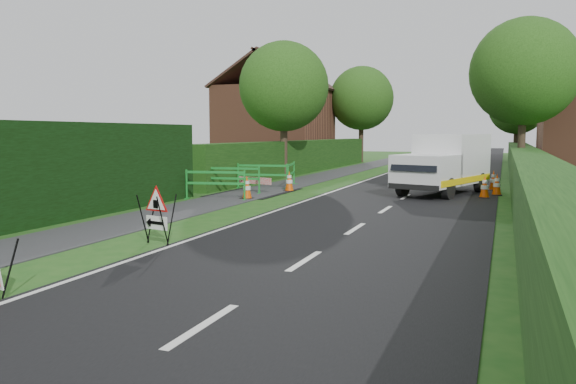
# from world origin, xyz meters

# --- Properties ---
(ground) EXTENTS (120.00, 120.00, 0.00)m
(ground) POSITION_xyz_m (0.00, 0.00, 0.00)
(ground) COLOR #1D4F16
(ground) RESTS_ON ground
(road_surface) EXTENTS (6.00, 90.00, 0.02)m
(road_surface) POSITION_xyz_m (2.50, 35.00, 0.00)
(road_surface) COLOR black
(road_surface) RESTS_ON ground
(footpath) EXTENTS (2.00, 90.00, 0.02)m
(footpath) POSITION_xyz_m (-3.00, 35.00, 0.01)
(footpath) COLOR #2D2D30
(footpath) RESTS_ON ground
(hedge_west_far) EXTENTS (1.00, 24.00, 1.80)m
(hedge_west_far) POSITION_xyz_m (-5.00, 22.00, 0.00)
(hedge_west_far) COLOR #14380F
(hedge_west_far) RESTS_ON ground
(hedge_east) EXTENTS (1.20, 50.00, 1.50)m
(hedge_east) POSITION_xyz_m (6.50, 16.00, 0.00)
(hedge_east) COLOR #14380F
(hedge_east) RESTS_ON ground
(house_west) EXTENTS (7.50, 7.40, 7.88)m
(house_west) POSITION_xyz_m (-10.00, 30.00, 2.90)
(house_west) COLOR brown
(house_west) RESTS_ON ground
(tree_nw) EXTENTS (4.40, 4.40, 6.70)m
(tree_nw) POSITION_xyz_m (-4.60, 18.00, 4.48)
(tree_nw) COLOR #2D2116
(tree_nw) RESTS_ON ground
(tree_ne) EXTENTS (5.20, 5.20, 7.79)m
(tree_ne) POSITION_xyz_m (6.40, 22.00, 5.17)
(tree_ne) COLOR #2D2116
(tree_ne) RESTS_ON ground
(tree_fw) EXTENTS (4.80, 4.80, 7.24)m
(tree_fw) POSITION_xyz_m (-4.60, 34.00, 4.83)
(tree_fw) COLOR #2D2116
(tree_fw) RESTS_ON ground
(tree_fe) EXTENTS (4.20, 4.20, 6.33)m
(tree_fe) POSITION_xyz_m (6.40, 38.00, 4.22)
(tree_fe) COLOR #2D2116
(tree_fe) RESTS_ON ground
(triangle_sign) EXTENTS (0.80, 0.80, 1.00)m
(triangle_sign) POSITION_xyz_m (-0.75, 1.33, 0.69)
(triangle_sign) COLOR black
(triangle_sign) RESTS_ON ground
(works_van) EXTENTS (3.15, 5.08, 2.17)m
(works_van) POSITION_xyz_m (3.63, 13.10, 1.15)
(works_van) COLOR silver
(works_van) RESTS_ON ground
(traffic_cone_0) EXTENTS (0.38, 0.38, 0.79)m
(traffic_cone_0) POSITION_xyz_m (5.05, 12.25, 0.39)
(traffic_cone_0) COLOR black
(traffic_cone_0) RESTS_ON ground
(traffic_cone_1) EXTENTS (0.38, 0.38, 0.79)m
(traffic_cone_1) POSITION_xyz_m (5.43, 13.28, 0.39)
(traffic_cone_1) COLOR black
(traffic_cone_1) RESTS_ON ground
(traffic_cone_2) EXTENTS (0.38, 0.38, 0.79)m
(traffic_cone_2) POSITION_xyz_m (5.28, 15.13, 0.39)
(traffic_cone_2) COLOR black
(traffic_cone_2) RESTS_ON ground
(traffic_cone_3) EXTENTS (0.38, 0.38, 0.79)m
(traffic_cone_3) POSITION_xyz_m (-2.41, 9.06, 0.39)
(traffic_cone_3) COLOR black
(traffic_cone_3) RESTS_ON ground
(traffic_cone_4) EXTENTS (0.38, 0.38, 0.79)m
(traffic_cone_4) POSITION_xyz_m (-1.98, 11.92, 0.39)
(traffic_cone_4) COLOR black
(traffic_cone_4) RESTS_ON ground
(ped_barrier_0) EXTENTS (2.09, 0.76, 1.00)m
(ped_barrier_0) POSITION_xyz_m (-3.30, 8.50, 0.63)
(ped_barrier_0) COLOR #18842A
(ped_barrier_0) RESTS_ON ground
(ped_barrier_1) EXTENTS (2.09, 0.67, 1.00)m
(ped_barrier_1) POSITION_xyz_m (-3.67, 10.53, 0.63)
(ped_barrier_1) COLOR #18842A
(ped_barrier_1) RESTS_ON ground
(ped_barrier_2) EXTENTS (2.09, 0.73, 1.00)m
(ped_barrier_2) POSITION_xyz_m (-3.39, 12.58, 0.63)
(ped_barrier_2) COLOR #18842A
(ped_barrier_2) RESTS_ON ground
(ped_barrier_3) EXTENTS (0.82, 2.08, 1.00)m
(ped_barrier_3) POSITION_xyz_m (-2.58, 13.70, 0.63)
(ped_barrier_3) COLOR #18842A
(ped_barrier_3) RESTS_ON ground
(redwhite_plank) EXTENTS (1.47, 0.38, 0.25)m
(redwhite_plank) POSITION_xyz_m (-3.03, 11.07, 0.00)
(redwhite_plank) COLOR red
(redwhite_plank) RESTS_ON ground
(hatchback_car) EXTENTS (1.94, 3.99, 1.31)m
(hatchback_car) POSITION_xyz_m (3.12, 25.35, 0.66)
(hatchback_car) COLOR white
(hatchback_car) RESTS_ON ground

